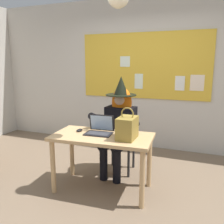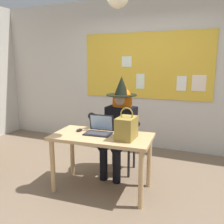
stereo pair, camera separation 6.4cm
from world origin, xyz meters
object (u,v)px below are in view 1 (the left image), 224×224
object	(u,v)px
laptop	(100,129)
chair_at_desk	(122,137)
person_costumed	(119,120)
computer_mouse	(79,130)
handbag	(127,128)
desk_main	(102,143)

from	to	relation	value
laptop	chair_at_desk	bearing A→B (deg)	77.98
laptop	person_costumed	bearing A→B (deg)	75.63
chair_at_desk	laptop	distance (m)	0.67
chair_at_desk	computer_mouse	world-z (taller)	chair_at_desk
laptop	computer_mouse	size ratio (longest dim) A/B	3.36
person_costumed	computer_mouse	size ratio (longest dim) A/B	13.68
computer_mouse	chair_at_desk	bearing A→B (deg)	67.72
chair_at_desk	person_costumed	size ratio (longest dim) A/B	0.64
chair_at_desk	laptop	bearing A→B (deg)	-12.55
person_costumed	chair_at_desk	bearing A→B (deg)	-175.70
laptop	computer_mouse	bearing A→B (deg)	-179.45
person_costumed	handbag	xyz separation A→B (m)	(0.30, -0.57, 0.06)
chair_at_desk	person_costumed	bearing A→B (deg)	-3.01
desk_main	computer_mouse	size ratio (longest dim) A/B	12.28
desk_main	laptop	distance (m)	0.18
chair_at_desk	laptop	world-z (taller)	laptop
chair_at_desk	person_costumed	world-z (taller)	person_costumed
person_costumed	laptop	xyz separation A→B (m)	(-0.09, -0.49, -0.02)
desk_main	person_costumed	bearing A→B (deg)	87.13
handbag	computer_mouse	bearing A→B (deg)	174.70
computer_mouse	person_costumed	bearing A→B (deg)	61.86
laptop	handbag	xyz separation A→B (m)	(0.39, -0.08, 0.08)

